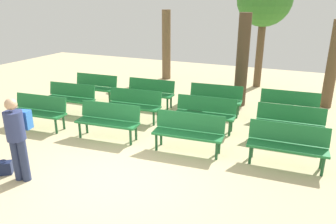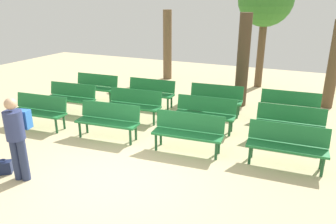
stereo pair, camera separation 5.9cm
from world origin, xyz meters
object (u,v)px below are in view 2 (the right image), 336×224
object	(u,v)px
bench_r2_c0	(96,85)
bench_r2_c3	(290,105)
bench_r0_c3	(287,143)
bench_r2_c2	(216,98)
bench_r0_c1	(108,119)
bench_r1_c2	(205,112)
bench_r2_c1	(150,91)
tree_0	(333,65)
bench_r0_c2	(188,130)
bench_r1_c0	(71,96)
tree_2	(243,61)
tree_1	(167,45)
bench_r1_c1	(134,103)
bench_r1_c3	(290,122)
tree_3	(266,0)
handbag	(3,167)
visitor_with_backpack	(17,134)
bench_r0_c0	(39,109)

from	to	relation	value
bench_r2_c0	bench_r2_c3	world-z (taller)	same
bench_r0_c3	bench_r2_c2	world-z (taller)	same
bench_r0_c1	bench_r1_c2	size ratio (longest dim) A/B	1.00
bench_r2_c1	bench_r2_c3	distance (m)	4.26
bench_r0_c3	tree_0	size ratio (longest dim) A/B	0.59
bench_r2_c0	bench_r2_c3	xyz separation A→B (m)	(6.31, 0.47, 0.00)
bench_r0_c2	bench_r1_c0	bearing A→B (deg)	160.98
bench_r0_c1	tree_2	world-z (taller)	tree_2
tree_1	tree_2	xyz separation A→B (m)	(3.76, -2.45, 0.01)
bench_r2_c0	tree_1	distance (m)	4.13
tree_2	bench_r1_c1	bearing A→B (deg)	-133.38
bench_r0_c3	tree_0	distance (m)	4.78
bench_r1_c3	bench_r2_c1	bearing A→B (deg)	163.39
tree_3	handbag	distance (m)	10.21
bench_r0_c1	bench_r0_c2	size ratio (longest dim) A/B	1.00
bench_r2_c1	tree_0	size ratio (longest dim) A/B	0.59
bench_r0_c3	bench_r2_c1	world-z (taller)	same
bench_r2_c0	bench_r2_c2	world-z (taller)	same
bench_r2_c1	tree_3	world-z (taller)	tree_3
bench_r0_c3	handbag	distance (m)	5.79
bench_r2_c3	bench_r1_c3	bearing A→B (deg)	-88.83
tree_0	tree_1	distance (m)	6.56
tree_1	tree_2	bearing A→B (deg)	-33.06
bench_r1_c2	bench_r2_c2	size ratio (longest dim) A/B	1.00
bench_r1_c2	tree_0	bearing A→B (deg)	43.95
bench_r1_c2	bench_r1_c3	bearing A→B (deg)	-1.26
bench_r1_c2	bench_r2_c0	bearing A→B (deg)	161.63
bench_r0_c3	tree_2	xyz separation A→B (m)	(-1.76, 3.68, 0.97)
bench_r0_c2	bench_r2_c3	bearing A→B (deg)	51.13
bench_r0_c1	tree_3	bearing A→B (deg)	63.28
tree_0	visitor_with_backpack	xyz separation A→B (m)	(-5.47, -7.29, -0.44)
bench_r0_c2	bench_r1_c2	xyz separation A→B (m)	(-0.05, 1.39, 0.00)
bench_r0_c2	handbag	distance (m)	3.92
handbag	bench_r1_c1	bearing A→B (deg)	77.11
bench_r0_c1	tree_0	bearing A→B (deg)	38.73
visitor_with_backpack	handbag	size ratio (longest dim) A/B	4.53
bench_r0_c0	bench_r0_c1	distance (m)	2.13
tree_2	bench_r0_c2	bearing A→B (deg)	-95.10
bench_r0_c0	bench_r1_c2	world-z (taller)	same
bench_r1_c1	bench_r2_c1	size ratio (longest dim) A/B	1.01
bench_r1_c2	handbag	world-z (taller)	bench_r1_c2
bench_r1_c3	tree_2	size ratio (longest dim) A/B	0.55
bench_r1_c3	bench_r2_c3	world-z (taller)	same
bench_r1_c0	bench_r2_c0	size ratio (longest dim) A/B	1.01
bench_r2_c3	bench_r2_c1	bearing A→B (deg)	-179.19
tree_1	bench_r1_c0	bearing A→B (deg)	-99.40
tree_3	visitor_with_backpack	distance (m)	9.79
bench_r0_c1	bench_r2_c0	world-z (taller)	same
bench_r0_c2	bench_r2_c1	xyz separation A→B (m)	(-2.30, 2.57, 0.00)
tree_0	bench_r2_c0	bearing A→B (deg)	-161.93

